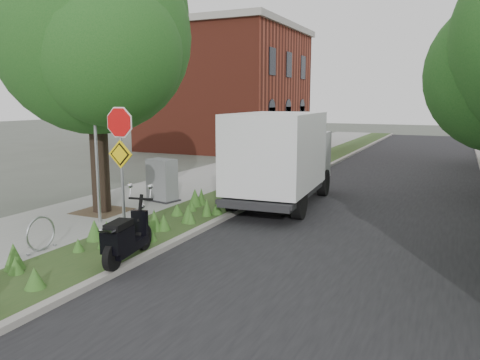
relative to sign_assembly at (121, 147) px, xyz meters
The scene contains 13 objects.
ground 2.78m from the sign_assembly, 22.62° to the right, with size 120.00×120.00×0.00m, color #4C5147.
sidewalk_near 10.10m from the sign_assembly, 106.84° to the left, with size 3.50×60.00×0.12m, color gray.
verge 9.69m from the sign_assembly, 90.61° to the left, with size 2.00×60.00×0.12m, color #2A4B20.
kerb_near 9.73m from the sign_assembly, 84.54° to the left, with size 0.20×60.00×0.13m, color #9E9991.
road 10.65m from the sign_assembly, 64.96° to the left, with size 7.00×60.00×0.01m, color black.
street_tree_main 4.30m from the sign_assembly, 139.63° to the left, with size 6.21×5.54×7.66m.
bare_post 2.18m from the sign_assembly, 145.95° to the left, with size 0.08×0.08×4.00m.
bike_hoop 2.54m from the sign_assembly, 137.69° to the right, with size 0.06×0.78×0.77m.
sign_assembly is the anchor object (origin of this frame).
brick_building 22.97m from the sign_assembly, 110.72° to the left, with size 9.40×10.40×8.30m.
scooter_far 2.22m from the sign_assembly, 51.41° to the right, with size 0.61×1.87×0.90m.
box_truck 5.95m from the sign_assembly, 73.28° to the left, with size 2.57×5.73×2.53m.
utility_cabinet 4.84m from the sign_assembly, 113.59° to the left, with size 1.13×0.87×1.36m.
Camera 1 is at (5.35, -7.62, 3.36)m, focal length 35.00 mm.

